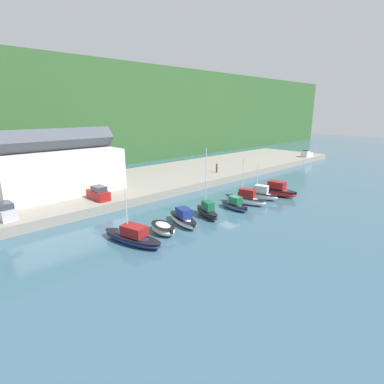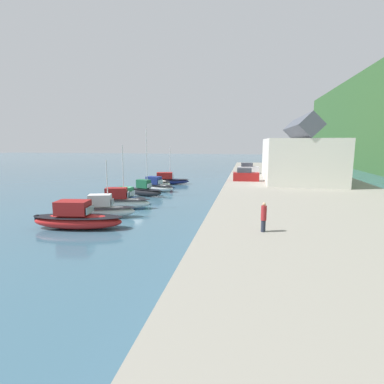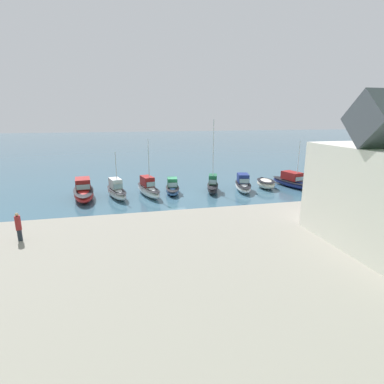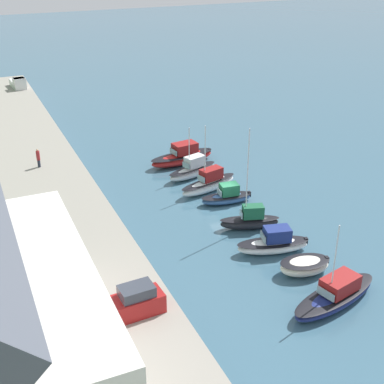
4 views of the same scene
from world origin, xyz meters
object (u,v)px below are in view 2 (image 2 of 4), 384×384
object	(u,v)px
moored_boat_4	(127,198)
moored_boat_6	(103,209)
person_on_quay	(264,217)
moored_boat_2	(155,186)
moored_boat_7	(77,218)
moored_boat_3	(145,190)
parked_car_1	(246,175)
moored_boat_5	(119,201)
moored_boat_0	(167,180)
parked_car_0	(248,169)
moored_boat_1	(159,183)

from	to	relation	value
moored_boat_4	moored_boat_6	xyz separation A→B (m)	(7.38, 0.52, 0.16)
person_on_quay	moored_boat_2	bearing A→B (deg)	-146.82
moored_boat_7	person_on_quay	size ratio (longest dim) A/B	3.95
moored_boat_3	parked_car_1	world-z (taller)	moored_boat_3
moored_boat_3	moored_boat_5	xyz separation A→B (m)	(8.86, -0.01, 0.05)
moored_boat_0	parked_car_0	size ratio (longest dim) A/B	2.02
parked_car_1	moored_boat_4	bearing A→B (deg)	-48.34
moored_boat_2	moored_boat_7	world-z (taller)	moored_boat_7
moored_boat_3	moored_boat_5	world-z (taller)	moored_boat_3
moored_boat_7	parked_car_0	size ratio (longest dim) A/B	1.97
moored_boat_5	parked_car_0	xyz separation A→B (m)	(-30.53, 14.68, 1.37)
moored_boat_6	parked_car_0	xyz separation A→B (m)	(-34.60, 14.63, 1.41)
moored_boat_5	moored_boat_3	bearing A→B (deg)	165.10
moored_boat_3	moored_boat_4	size ratio (longest dim) A/B	1.79
moored_boat_4	moored_boat_7	xyz separation A→B (m)	(11.45, 0.06, 0.19)
parked_car_0	moored_boat_3	bearing A→B (deg)	-37.13
moored_boat_0	moored_boat_2	xyz separation A→B (m)	(8.04, 0.34, 0.05)
moored_boat_1	parked_car_1	world-z (taller)	parked_car_1
moored_boat_2	moored_boat_4	xyz separation A→B (m)	(9.95, -0.66, -0.10)
parked_car_1	parked_car_0	bearing A→B (deg)	174.98
moored_boat_0	moored_boat_6	xyz separation A→B (m)	(25.37, 0.20, 0.11)
moored_boat_4	parked_car_1	bearing A→B (deg)	142.01
moored_boat_0	moored_boat_4	bearing A→B (deg)	-14.66
moored_boat_5	person_on_quay	distance (m)	19.17
moored_boat_2	parked_car_1	bearing A→B (deg)	122.42
moored_boat_1	moored_boat_7	bearing A→B (deg)	7.68
moored_boat_1	moored_boat_4	size ratio (longest dim) A/B	0.82
parked_car_1	person_on_quay	world-z (taller)	parked_car_1
parked_car_0	moored_boat_4	bearing A→B (deg)	-32.13
moored_boat_3	parked_car_1	xyz separation A→B (m)	(-9.19, 14.29, 1.42)
moored_boat_6	moored_boat_7	world-z (taller)	moored_boat_6
moored_boat_2	person_on_quay	bearing A→B (deg)	46.84
moored_boat_3	moored_boat_4	world-z (taller)	moored_boat_3
moored_boat_4	parked_car_0	bearing A→B (deg)	157.96
moored_boat_1	person_on_quay	world-z (taller)	person_on_quay
moored_boat_2	moored_boat_6	distance (m)	17.33
moored_boat_6	moored_boat_7	xyz separation A→B (m)	(4.06, -0.47, 0.04)
moored_boat_0	parked_car_1	bearing A→B (deg)	63.71
moored_boat_6	moored_boat_7	size ratio (longest dim) A/B	0.79
moored_boat_4	parked_car_0	xyz separation A→B (m)	(-27.22, 15.15, 1.56)
moored_boat_0	moored_boat_1	distance (m)	4.26
person_on_quay	parked_car_1	bearing A→B (deg)	-176.94
moored_boat_4	moored_boat_6	bearing A→B (deg)	11.12
moored_boat_5	moored_boat_6	distance (m)	4.08
moored_boat_4	parked_car_0	size ratio (longest dim) A/B	1.28
moored_boat_3	moored_boat_6	size ratio (longest dim) A/B	1.47
moored_boat_2	moored_boat_4	world-z (taller)	moored_boat_2
moored_boat_2	person_on_quay	xyz separation A→B (m)	(23.94, 15.65, 1.65)
moored_boat_0	moored_boat_2	world-z (taller)	moored_boat_0
parked_car_0	person_on_quay	size ratio (longest dim) A/B	2.00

